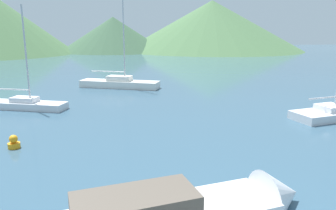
{
  "coord_description": "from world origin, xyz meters",
  "views": [
    {
      "loc": [
        -3.54,
        -5.21,
        5.63
      ],
      "look_at": [
        -0.82,
        14.0,
        1.2
      ],
      "focal_mm": 35.0,
      "sensor_mm": 36.0,
      "label": 1
    }
  ],
  "objects_px": {
    "sailboat_outer": "(25,104)",
    "buoy_marker": "(14,143)",
    "sailboat_inner": "(120,83)",
    "sailboat_middle": "(330,112)"
  },
  "relations": [
    {
      "from": "sailboat_inner",
      "to": "buoy_marker",
      "type": "distance_m",
      "value": 17.58
    },
    {
      "from": "sailboat_outer",
      "to": "buoy_marker",
      "type": "distance_m",
      "value": 8.77
    },
    {
      "from": "sailboat_inner",
      "to": "sailboat_outer",
      "type": "xyz_separation_m",
      "value": [
        -6.85,
        -8.25,
        -0.12
      ]
    },
    {
      "from": "buoy_marker",
      "to": "sailboat_middle",
      "type": "bearing_deg",
      "value": 8.86
    },
    {
      "from": "sailboat_middle",
      "to": "buoy_marker",
      "type": "relative_size",
      "value": 16.05
    },
    {
      "from": "sailboat_outer",
      "to": "buoy_marker",
      "type": "relative_size",
      "value": 11.09
    },
    {
      "from": "sailboat_outer",
      "to": "buoy_marker",
      "type": "bearing_deg",
      "value": -59.32
    },
    {
      "from": "buoy_marker",
      "to": "sailboat_inner",
      "type": "bearing_deg",
      "value": 73.24
    },
    {
      "from": "sailboat_inner",
      "to": "sailboat_middle",
      "type": "height_order",
      "value": "sailboat_inner"
    },
    {
      "from": "sailboat_outer",
      "to": "buoy_marker",
      "type": "xyz_separation_m",
      "value": [
        1.78,
        -8.59,
        -0.11
      ]
    }
  ]
}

